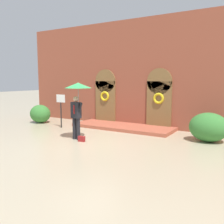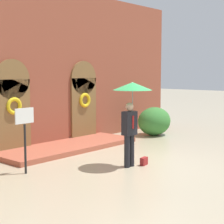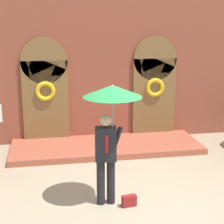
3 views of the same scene
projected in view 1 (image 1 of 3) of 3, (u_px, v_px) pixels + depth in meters
The scene contains 7 objects.
ground_plane at pixel (87, 141), 10.20m from camera, with size 80.00×80.00×0.00m, color tan.
building_facade at pixel (133, 76), 13.37m from camera, with size 14.00×2.30×5.60m.
person_with_umbrella at pixel (78, 94), 10.15m from camera, with size 1.10×1.10×2.36m.
handbag at pixel (82, 139), 10.04m from camera, with size 0.28×0.12×0.22m, color maroon.
sign_post at pixel (61, 105), 12.85m from camera, with size 0.56×0.06×1.72m.
shrub_left at pixel (40, 114), 14.41m from camera, with size 1.25×1.06×1.04m, color #387A33.
shrub_right at pixel (209, 127), 9.99m from camera, with size 1.54×1.25×1.17m, color #387A33.
Camera 1 is at (6.05, -7.98, 2.48)m, focal length 40.00 mm.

